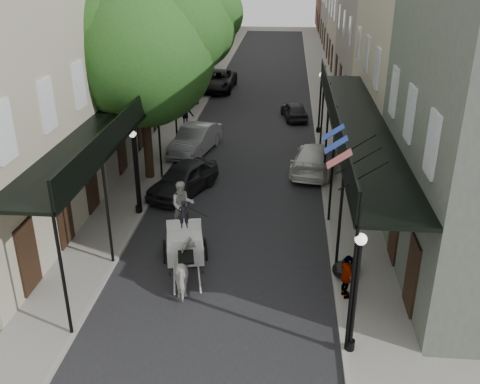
% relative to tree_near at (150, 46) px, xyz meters
% --- Properties ---
extents(ground, '(140.00, 140.00, 0.00)m').
position_rel_tree_near_xyz_m(ground, '(4.20, -10.18, -6.49)').
color(ground, gray).
rests_on(ground, ground).
extents(road, '(8.00, 90.00, 0.01)m').
position_rel_tree_near_xyz_m(road, '(4.20, 9.82, -6.48)').
color(road, black).
rests_on(road, ground).
extents(sidewalk_left, '(2.20, 90.00, 0.12)m').
position_rel_tree_near_xyz_m(sidewalk_left, '(-0.80, 9.82, -6.43)').
color(sidewalk_left, gray).
rests_on(sidewalk_left, ground).
extents(sidewalk_right, '(2.20, 90.00, 0.12)m').
position_rel_tree_near_xyz_m(sidewalk_right, '(9.20, 9.82, -6.43)').
color(sidewalk_right, gray).
rests_on(sidewalk_right, ground).
extents(building_row_left, '(5.00, 80.00, 10.50)m').
position_rel_tree_near_xyz_m(building_row_left, '(-4.40, 19.82, -1.24)').
color(building_row_left, '#A29982').
rests_on(building_row_left, ground).
extents(building_row_right, '(5.00, 80.00, 10.50)m').
position_rel_tree_near_xyz_m(building_row_right, '(12.80, 19.82, -1.24)').
color(building_row_right, gray).
rests_on(building_row_right, ground).
extents(gallery_left, '(2.20, 18.05, 4.88)m').
position_rel_tree_near_xyz_m(gallery_left, '(-0.59, -3.20, -2.44)').
color(gallery_left, black).
rests_on(gallery_left, sidewalk_left).
extents(gallery_right, '(2.20, 18.05, 4.88)m').
position_rel_tree_near_xyz_m(gallery_right, '(8.99, -3.20, -2.44)').
color(gallery_right, black).
rests_on(gallery_right, sidewalk_right).
extents(tree_near, '(7.31, 6.80, 9.63)m').
position_rel_tree_near_xyz_m(tree_near, '(0.00, 0.00, 0.00)').
color(tree_near, '#382619').
rests_on(tree_near, sidewalk_left).
extents(tree_far, '(6.45, 6.00, 8.61)m').
position_rel_tree_near_xyz_m(tree_far, '(-0.05, 14.00, -0.65)').
color(tree_far, '#382619').
rests_on(tree_far, sidewalk_left).
extents(lamppost_right_near, '(0.32, 0.32, 3.71)m').
position_rel_tree_near_xyz_m(lamppost_right_near, '(8.30, -12.18, -4.44)').
color(lamppost_right_near, black).
rests_on(lamppost_right_near, sidewalk_right).
extents(lamppost_left, '(0.32, 0.32, 3.71)m').
position_rel_tree_near_xyz_m(lamppost_left, '(0.10, -4.18, -4.44)').
color(lamppost_left, black).
rests_on(lamppost_left, sidewalk_left).
extents(lamppost_right_far, '(0.32, 0.32, 3.71)m').
position_rel_tree_near_xyz_m(lamppost_right_far, '(8.30, 7.82, -4.44)').
color(lamppost_right_far, black).
rests_on(lamppost_right_far, sidewalk_right).
extents(horse, '(1.20, 1.96, 1.54)m').
position_rel_tree_near_xyz_m(horse, '(3.16, -9.47, -5.72)').
color(horse, beige).
rests_on(horse, ground).
extents(carriage, '(1.86, 2.49, 2.58)m').
position_rel_tree_near_xyz_m(carriage, '(2.65, -7.12, -5.49)').
color(carriage, black).
rests_on(carriage, ground).
extents(pedestrian_walking, '(1.14, 1.00, 1.99)m').
position_rel_tree_near_xyz_m(pedestrian_walking, '(2.20, -5.06, -5.49)').
color(pedestrian_walking, beige).
rests_on(pedestrian_walking, ground).
extents(pedestrian_sidewalk_left, '(1.28, 0.96, 1.76)m').
position_rel_tree_near_xyz_m(pedestrian_sidewalk_left, '(-0.15, 8.22, -5.49)').
color(pedestrian_sidewalk_left, gray).
rests_on(pedestrian_sidewalk_left, sidewalk_left).
extents(pedestrian_sidewalk_right, '(0.61, 0.97, 1.53)m').
position_rel_tree_near_xyz_m(pedestrian_sidewalk_right, '(8.40, -9.65, -5.60)').
color(pedestrian_sidewalk_right, gray).
rests_on(pedestrian_sidewalk_right, sidewalk_right).
extents(car_left_near, '(3.25, 4.62, 1.46)m').
position_rel_tree_near_xyz_m(car_left_near, '(1.60, -1.77, -5.76)').
color(car_left_near, black).
rests_on(car_left_near, ground).
extents(car_left_mid, '(2.54, 4.89, 1.53)m').
position_rel_tree_near_xyz_m(car_left_mid, '(1.23, 3.82, -5.72)').
color(car_left_mid, '#9C9CA1').
rests_on(car_left_mid, ground).
extents(car_left_far, '(2.81, 5.72, 1.56)m').
position_rel_tree_near_xyz_m(car_left_far, '(0.60, 18.77, -5.71)').
color(car_left_far, black).
rests_on(car_left_far, ground).
extents(car_right_near, '(2.85, 5.18, 1.42)m').
position_rel_tree_near_xyz_m(car_right_near, '(7.80, 1.57, -5.78)').
color(car_right_near, silver).
rests_on(car_right_near, ground).
extents(car_right_far, '(2.06, 3.73, 1.20)m').
position_rel_tree_near_xyz_m(car_right_far, '(6.80, 10.93, -5.89)').
color(car_right_far, black).
rests_on(car_right_far, ground).
extents(trash_bags, '(0.98, 1.13, 0.61)m').
position_rel_tree_near_xyz_m(trash_bags, '(8.51, -8.34, -6.08)').
color(trash_bags, black).
rests_on(trash_bags, sidewalk_right).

